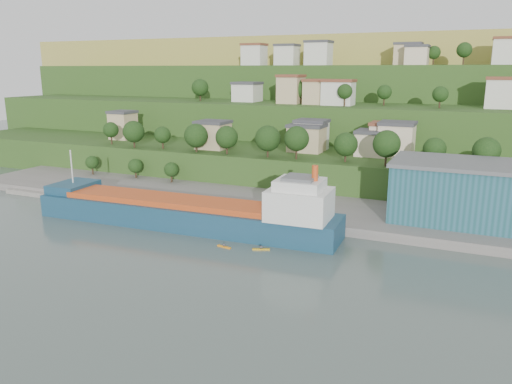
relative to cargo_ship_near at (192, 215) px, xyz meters
The scene contains 10 objects.
ground 14.23m from the cargo_ship_near, 33.21° to the right, with size 500.00×500.00×0.00m, color #42514A.
quay 37.75m from the cargo_ship_near, 32.75° to the left, with size 220.00×26.00×4.00m, color slate.
pebble_beach 45.75m from the cargo_ship_near, 161.66° to the left, with size 40.00×18.00×2.40m, color slate.
hillside 161.51m from the cargo_ship_near, 85.86° to the left, with size 360.00×210.83×96.00m.
cargo_ship_near is the anchor object (origin of this frame).
warehouse 58.99m from the cargo_ship_near, 22.45° to the left, with size 31.03×19.06×12.80m.
caravan 44.50m from the cargo_ship_near, 163.60° to the left, with size 5.84×2.43×2.73m, color white.
dinghy 36.20m from the cargo_ship_near, 165.48° to the left, with size 4.15×1.56×0.83m, color silver.
kayak_orange 15.06m from the cargo_ship_near, 34.57° to the right, with size 3.10×1.10×0.76m.
kayak_yellow 20.65m from the cargo_ship_near, 19.29° to the right, with size 3.32×1.84×0.84m.
Camera 1 is at (43.25, -81.87, 33.72)m, focal length 35.00 mm.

